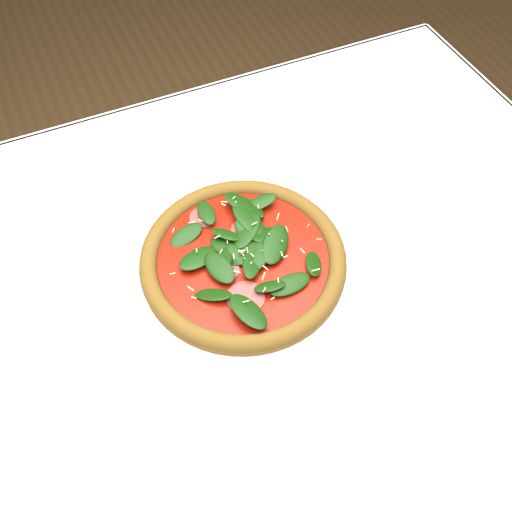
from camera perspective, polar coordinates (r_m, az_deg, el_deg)
name	(u,v)px	position (r m, az deg, el deg)	size (l,w,h in m)	color
ground	(235,455)	(1.45, -2.14, -19.23)	(6.00, 6.00, 0.00)	brown
dining_table	(221,324)	(0.85, -3.48, -6.83)	(1.21, 0.81, 0.75)	white
plate	(243,265)	(0.77, -1.28, -0.95)	(0.32, 0.32, 0.01)	white
pizza	(243,258)	(0.76, -1.30, -0.16)	(0.28, 0.28, 0.04)	brown
saucer_far	(367,125)	(0.98, 11.05, 12.75)	(0.15, 0.15, 0.01)	white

